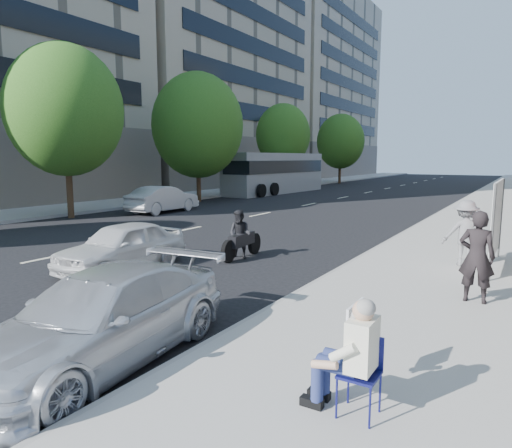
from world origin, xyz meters
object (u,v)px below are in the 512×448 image
Objects in this scene: jogger at (465,233)px; white_sedan_mid at (163,199)px; bus at (276,173)px; motorcycle at (240,237)px; white_sedan_near at (122,246)px; pedestrian_woman at (477,257)px; seated_protester at (351,348)px; protest_banner at (497,219)px; parked_sedan at (102,318)px.

white_sedan_mid is (-15.58, 5.66, -0.29)m from jogger.
white_sedan_mid is 15.48m from bus.
white_sedan_near is at bearing -130.74° from motorcycle.
jogger is 0.14× the size of bus.
pedestrian_woman is 18.42m from white_sedan_mid.
pedestrian_woman reaches higher than jogger.
protest_banner is (0.82, 8.29, 0.53)m from seated_protester.
protest_banner reaches higher than white_sedan_near.
white_sedan_near is at bearing 127.80° from white_sedan_mid.
jogger is 0.56× the size of protest_banner.
protest_banner is 17.17m from white_sedan_mid.
bus reaches higher than seated_protester.
pedestrian_woman is (0.73, 4.95, 0.17)m from seated_protester.
jogger reaches higher than parked_sedan.
bus reaches higher than white_sedan_near.
seated_protester is at bearing 80.90° from pedestrian_woman.
white_sedan_near is 27.19m from bus.
white_sedan_mid is at bearing -37.98° from jogger.
white_sedan_near is 0.30× the size of bus.
protest_banner is at bearing 29.62° from white_sedan_near.
protest_banner is 6.75m from motorcycle.
white_sedan_mid is at bearing -81.47° from bus.
white_sedan_near is (-7.54, 3.67, -0.24)m from seated_protester.
pedestrian_woman reaches higher than motorcycle.
parked_sedan is (-4.30, -5.29, -0.39)m from pedestrian_woman.
protest_banner is (0.68, 0.17, 0.40)m from jogger.
bus is at bearing 120.19° from seated_protester.
protest_banner is at bearing -92.35° from pedestrian_woman.
seated_protester reaches higher than white_sedan_near.
seated_protester reaches higher than motorcycle.
seated_protester is 0.43× the size of protest_banner.
white_sedan_near is at bearing 129.48° from parked_sedan.
pedestrian_woman is at bearing 151.17° from white_sedan_mid.
bus reaches higher than jogger.
pedestrian_woman is (0.58, -3.16, 0.04)m from jogger.
bus is at bearing 111.23° from motorcycle.
seated_protester is 8.49m from motorcycle.
seated_protester is 8.12m from jogger.
parked_sedan is (-3.57, -0.33, -0.23)m from seated_protester.
seated_protester is 0.64× the size of motorcycle.
motorcycle is at bearing 142.84° from white_sedan_mid.
protest_banner is at bearing 11.30° from motorcycle.
protest_banner is at bearing 84.33° from seated_protester.
seated_protester is 0.77× the size of jogger.
parked_sedan is 7.01m from motorcycle.
jogger is 3.22m from pedestrian_woman.
bus is at bearing 110.96° from white_sedan_near.
seated_protester is at bearing -25.27° from white_sedan_near.
pedestrian_woman is 3.36m from protest_banner.
protest_banner is at bearing 57.74° from parked_sedan.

